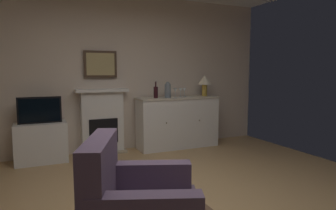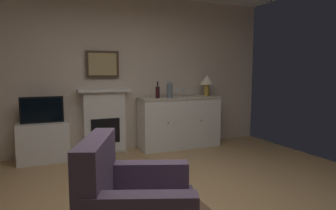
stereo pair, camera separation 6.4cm
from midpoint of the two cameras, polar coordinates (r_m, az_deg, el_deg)
wall_rear at (r=5.30m, az=-10.74°, el=6.01°), size 5.85×0.06×2.72m
fireplace_unit at (r=5.19m, az=-12.85°, el=-3.04°), size 0.87×0.30×1.10m
framed_picture at (r=5.17m, az=-13.22°, el=7.65°), size 0.55×0.04×0.45m
sideboard_cabinet at (r=5.45m, az=1.53°, el=-3.31°), size 1.51×0.49×0.93m
table_lamp at (r=5.64m, az=6.73°, el=4.55°), size 0.26×0.26×0.40m
wine_bottle at (r=5.17m, az=-2.73°, el=2.52°), size 0.08×0.08×0.29m
wine_glass_left at (r=5.31m, az=1.06°, el=2.78°), size 0.07×0.07×0.16m
wine_glass_center at (r=5.36m, az=2.08°, el=2.81°), size 0.07×0.07×0.16m
wine_glass_right at (r=5.46m, az=2.86°, el=2.87°), size 0.07×0.07×0.16m
vase_decorative at (r=5.25m, az=-0.41°, el=2.93°), size 0.11×0.11×0.28m
tv_cabinet at (r=4.98m, az=-23.55°, el=-6.65°), size 0.75×0.42×0.61m
tv_set at (r=4.87m, az=-23.81°, el=-0.90°), size 0.62×0.07×0.40m
armchair at (r=2.30m, az=-6.77°, el=-19.51°), size 1.03×1.00×0.92m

